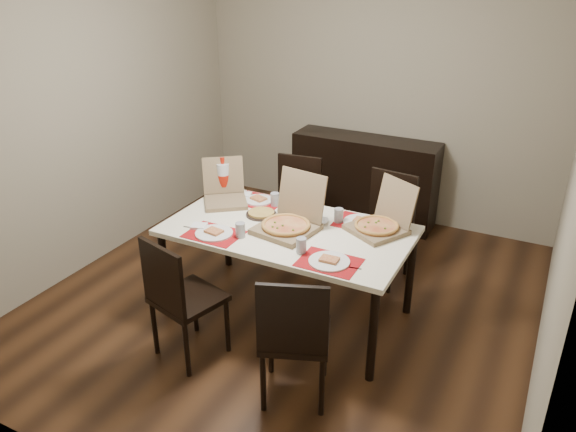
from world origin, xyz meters
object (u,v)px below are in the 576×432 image
object	(u,v)px
dip_bowl	(320,221)
sideboard	(364,179)
pizza_box_center	(289,223)
chair_far_left	(295,203)
soda_bottle	(223,179)
dining_table	(288,236)
chair_near_right	(294,334)
chair_near_left	(179,295)
chair_far_right	(386,222)

from	to	relation	value
dip_bowl	sideboard	bearing A→B (deg)	98.77
pizza_box_center	chair_far_left	bearing A→B (deg)	113.59
soda_bottle	dip_bowl	bearing A→B (deg)	-8.36
dining_table	chair_near_right	xyz separation A→B (m)	(0.47, -0.85, -0.17)
chair_near_left	dip_bowl	distance (m)	1.19
chair_far_right	soda_bottle	world-z (taller)	soda_bottle
dip_bowl	soda_bottle	distance (m)	0.97
soda_bottle	chair_far_right	bearing A→B (deg)	25.49
sideboard	chair_near_left	size ratio (longest dim) A/B	1.61
soda_bottle	dining_table	bearing A→B (deg)	-23.01
dip_bowl	soda_bottle	bearing A→B (deg)	171.64
chair_near_left	chair_far_right	xyz separation A→B (m)	(0.88, 1.74, 0.00)
chair_near_right	chair_far_left	xyz separation A→B (m)	(-0.88, 1.78, 0.00)
chair_near_left	chair_far_right	bearing A→B (deg)	63.21
chair_far_right	soda_bottle	size ratio (longest dim) A/B	2.80
chair_near_right	chair_near_left	bearing A→B (deg)	177.98
soda_bottle	chair_near_right	bearing A→B (deg)	-43.23
dip_bowl	chair_far_right	bearing A→B (deg)	68.42
chair_far_left	soda_bottle	world-z (taller)	soda_bottle
chair_near_left	chair_far_left	bearing A→B (deg)	89.83
chair_far_right	dip_bowl	distance (m)	0.83
soda_bottle	pizza_box_center	bearing A→B (deg)	-24.03
dining_table	chair_near_right	world-z (taller)	chair_near_right
sideboard	chair_near_right	xyz separation A→B (m)	(0.56, -2.78, 0.06)
dining_table	soda_bottle	distance (m)	0.87
sideboard	chair_far_right	distance (m)	1.16
pizza_box_center	dip_bowl	world-z (taller)	pizza_box_center
dining_table	chair_far_left	distance (m)	1.04
chair_far_left	pizza_box_center	distance (m)	1.09
chair_near_left	dip_bowl	size ratio (longest dim) A/B	7.70
dining_table	pizza_box_center	bearing A→B (deg)	-53.71
chair_near_left	chair_far_left	size ratio (longest dim) A/B	1.00
chair_near_left	soda_bottle	size ratio (longest dim) A/B	2.80
dining_table	dip_bowl	bearing A→B (deg)	46.55
sideboard	chair_near_right	bearing A→B (deg)	-78.55
chair_near_left	chair_near_right	size ratio (longest dim) A/B	1.00
chair_near_right	pizza_box_center	size ratio (longest dim) A/B	1.86
sideboard	chair_near_right	distance (m)	2.84
chair_far_right	dip_bowl	size ratio (longest dim) A/B	7.70
chair_near_left	dip_bowl	xyz separation A→B (m)	(0.59, 1.00, 0.25)
pizza_box_center	chair_near_right	bearing A→B (deg)	-60.98
dining_table	pizza_box_center	distance (m)	0.13
chair_near_right	pizza_box_center	distance (m)	0.99
sideboard	chair_far_left	xyz separation A→B (m)	(-0.31, -1.00, 0.06)
chair_near_right	pizza_box_center	bearing A→B (deg)	119.02
soda_bottle	chair_far_left	bearing A→B (deg)	58.39
dining_table	chair_far_left	size ratio (longest dim) A/B	1.94
sideboard	pizza_box_center	xyz separation A→B (m)	(0.11, -1.96, 0.36)
dining_table	chair_far_right	distance (m)	1.05
chair_near_right	chair_far_left	bearing A→B (deg)	116.15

